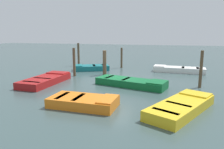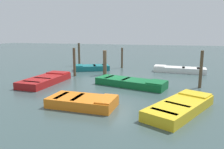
# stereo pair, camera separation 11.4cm
# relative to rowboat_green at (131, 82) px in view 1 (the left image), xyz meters

# --- Properties ---
(ground_plane) EXTENTS (80.00, 80.00, 0.00)m
(ground_plane) POSITION_rel_rowboat_green_xyz_m (1.38, 1.51, -0.22)
(ground_plane) COLOR #384C4C
(rowboat_green) EXTENTS (2.32, 4.30, 0.46)m
(rowboat_green) POSITION_rel_rowboat_green_xyz_m (0.00, 0.00, 0.00)
(rowboat_green) COLOR #0F602D
(rowboat_green) RESTS_ON ground_plane
(rowboat_white) EXTENTS (1.48, 3.95, 0.46)m
(rowboat_white) POSITION_rel_rowboat_green_xyz_m (5.36, -2.83, 0.00)
(rowboat_white) COLOR silver
(rowboat_white) RESTS_ON ground_plane
(rowboat_teal) EXTENTS (2.38, 3.05, 0.46)m
(rowboat_teal) POSITION_rel_rowboat_green_xyz_m (4.48, 4.08, 0.00)
(rowboat_teal) COLOR #14666B
(rowboat_teal) RESTS_ON ground_plane
(rowboat_yellow) EXTENTS (3.93, 2.87, 0.46)m
(rowboat_yellow) POSITION_rel_rowboat_green_xyz_m (-3.59, -2.62, 0.00)
(rowboat_yellow) COLOR gold
(rowboat_yellow) RESTS_ON ground_plane
(rowboat_red) EXTENTS (3.76, 1.70, 0.46)m
(rowboat_red) POSITION_rel_rowboat_green_xyz_m (-0.67, 5.18, 0.00)
(rowboat_red) COLOR maroon
(rowboat_red) RESTS_ON ground_plane
(rowboat_orange) EXTENTS (1.55, 2.88, 0.46)m
(rowboat_orange) POSITION_rel_rowboat_green_xyz_m (-4.00, 1.34, 0.00)
(rowboat_orange) COLOR orange
(rowboat_orange) RESTS_ON ground_plane
(mooring_piling_near_left) EXTENTS (0.20, 0.20, 2.09)m
(mooring_piling_near_left) POSITION_rel_rowboat_green_xyz_m (6.48, 6.04, 0.83)
(mooring_piling_near_left) COLOR brown
(mooring_piling_near_left) RESTS_ON ground_plane
(mooring_piling_far_right) EXTENTS (0.26, 0.26, 1.79)m
(mooring_piling_far_right) POSITION_rel_rowboat_green_xyz_m (2.92, 2.47, 0.68)
(mooring_piling_far_right) COLOR brown
(mooring_piling_far_right) RESTS_ON ground_plane
(mooring_piling_far_left) EXTENTS (0.19, 0.19, 2.00)m
(mooring_piling_far_left) POSITION_rel_rowboat_green_xyz_m (1.87, 4.40, 0.79)
(mooring_piling_far_left) COLOR brown
(mooring_piling_far_left) RESTS_ON ground_plane
(mooring_piling_near_right) EXTENTS (0.17, 0.17, 1.76)m
(mooring_piling_near_right) POSITION_rel_rowboat_green_xyz_m (6.28, 1.93, 0.66)
(mooring_piling_near_right) COLOR brown
(mooring_piling_near_right) RESTS_ON ground_plane
(mooring_piling_mid_left) EXTENTS (0.17, 0.17, 2.10)m
(mooring_piling_mid_left) POSITION_rel_rowboat_green_xyz_m (0.67, -3.82, 0.83)
(mooring_piling_mid_left) COLOR brown
(mooring_piling_mid_left) RESTS_ON ground_plane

